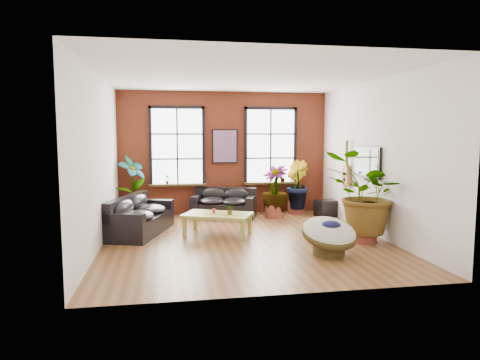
% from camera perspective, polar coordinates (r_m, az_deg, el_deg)
% --- Properties ---
extents(room, '(6.04, 6.54, 3.54)m').
position_cam_1_polar(room, '(9.29, 0.47, 2.75)').
color(room, brown).
rests_on(room, ground).
extents(sofa_back, '(1.90, 1.34, 0.79)m').
position_cam_1_polar(sofa_back, '(11.92, -2.13, -3.22)').
color(sofa_back, black).
rests_on(sofa_back, ground).
extents(sofa_left, '(1.53, 2.35, 0.86)m').
position_cam_1_polar(sofa_left, '(10.21, -13.36, -4.79)').
color(sofa_left, black).
rests_on(sofa_left, ground).
extents(coffee_table, '(1.74, 1.42, 0.59)m').
position_cam_1_polar(coffee_table, '(9.81, -3.00, -4.82)').
color(coffee_table, olive).
rests_on(coffee_table, ground).
extents(papasan_chair, '(1.17, 1.19, 0.79)m').
position_cam_1_polar(papasan_chair, '(8.33, 11.80, -7.11)').
color(papasan_chair, '#413417').
rests_on(papasan_chair, ground).
extents(poster, '(0.74, 0.06, 0.98)m').
position_cam_1_polar(poster, '(12.28, -2.03, 4.51)').
color(poster, black).
rests_on(poster, room).
extents(tv_wall_unit, '(0.13, 1.86, 1.20)m').
position_cam_1_polar(tv_wall_unit, '(10.64, 15.79, 1.84)').
color(tv_wall_unit, black).
rests_on(tv_wall_unit, room).
extents(media_box, '(0.62, 0.54, 0.46)m').
position_cam_1_polar(media_box, '(12.23, 11.45, -3.71)').
color(media_box, black).
rests_on(media_box, ground).
extents(pot_back_left, '(0.54, 0.54, 0.37)m').
position_cam_1_polar(pot_back_left, '(12.05, -14.13, -4.13)').
color(pot_back_left, brown).
rests_on(pot_back_left, ground).
extents(pot_back_right, '(0.61, 0.61, 0.36)m').
position_cam_1_polar(pot_back_right, '(12.57, 7.47, -3.61)').
color(pot_back_right, brown).
rests_on(pot_back_right, ground).
extents(pot_right_wall, '(0.69, 0.69, 0.40)m').
position_cam_1_polar(pot_right_wall, '(9.60, 16.21, -6.72)').
color(pot_right_wall, brown).
rests_on(pot_right_wall, ground).
extents(pot_mid, '(0.57, 0.57, 0.36)m').
position_cam_1_polar(pot_mid, '(11.92, 4.59, -4.11)').
color(pot_mid, brown).
rests_on(pot_mid, ground).
extents(floor_plant_back_left, '(0.98, 0.99, 1.58)m').
position_cam_1_polar(floor_plant_back_left, '(11.92, -14.10, -0.59)').
color(floor_plant_back_left, '#113F16').
rests_on(floor_plant_back_left, ground).
extents(floor_plant_back_right, '(0.74, 0.86, 1.40)m').
position_cam_1_polar(floor_plant_back_right, '(12.44, 7.52, -0.59)').
color(floor_plant_back_right, '#113F16').
rests_on(floor_plant_back_right, ground).
extents(floor_plant_right_wall, '(1.73, 1.55, 1.77)m').
position_cam_1_polar(floor_plant_right_wall, '(9.41, 16.27, -1.73)').
color(floor_plant_right_wall, '#113F16').
rests_on(floor_plant_right_wall, ground).
extents(floor_plant_mid, '(1.03, 1.03, 1.30)m').
position_cam_1_polar(floor_plant_mid, '(11.86, 4.68, -1.18)').
color(floor_plant_mid, '#113F16').
rests_on(floor_plant_mid, ground).
extents(table_plant, '(0.25, 0.24, 0.23)m').
position_cam_1_polar(table_plant, '(9.69, -1.32, -3.93)').
color(table_plant, '#113F16').
rests_on(table_plant, coffee_table).
extents(sill_plant_left, '(0.17, 0.17, 0.27)m').
position_cam_1_polar(sill_plant_left, '(12.18, -9.70, 0.10)').
color(sill_plant_left, '#113F16').
rests_on(sill_plant_left, room).
extents(sill_plant_right, '(0.19, 0.19, 0.27)m').
position_cam_1_polar(sill_plant_right, '(12.62, 5.69, 0.37)').
color(sill_plant_right, '#113F16').
rests_on(sill_plant_right, room).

